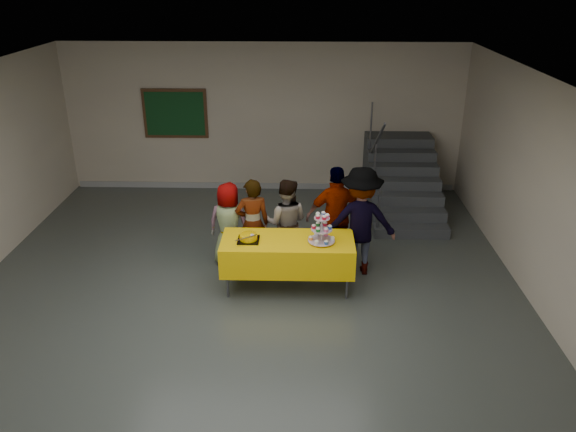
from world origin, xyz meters
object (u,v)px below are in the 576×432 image
cupcake_stand (322,230)px  noticeboard (175,114)px  schoolchild_a (229,224)px  schoolchild_d (337,217)px  schoolchild_b (253,224)px  bake_table (288,253)px  staircase (400,182)px  schoolchild_c (286,223)px  bear_cake (248,237)px  schoolchild_e (360,221)px

cupcake_stand → noticeboard: noticeboard is taller
cupcake_stand → schoolchild_a: 1.63m
cupcake_stand → schoolchild_d: bearing=72.5°
schoolchild_b → bake_table: bearing=118.6°
schoolchild_d → staircase: 2.79m
schoolchild_c → staircase: (2.15, 2.43, -0.22)m
bake_table → noticeboard: size_ratio=1.45×
bear_cake → schoolchild_c: (0.51, 0.76, -0.12)m
bake_table → schoolchild_c: size_ratio=1.34×
schoolchild_b → noticeboard: size_ratio=1.11×
schoolchild_b → staircase: 3.68m
schoolchild_b → schoolchild_e: schoolchild_e is taller
bear_cake → schoolchild_d: (1.28, 0.78, -0.03)m
bake_table → schoolchild_c: schoolchild_c is taller
schoolchild_a → bear_cake: bearing=127.9°
schoolchild_c → schoolchild_e: 1.14m
schoolchild_a → schoolchild_b: (0.38, -0.10, 0.05)m
cupcake_stand → bake_table: bearing=172.4°
bake_table → noticeboard: (-2.38, 4.00, 1.04)m
bake_table → schoolchild_c: bearing=93.5°
bear_cake → schoolchild_a: (-0.37, 0.76, -0.16)m
schoolchild_b → schoolchild_d: schoolchild_d is taller
bake_table → cupcake_stand: (0.47, -0.06, 0.40)m
bake_table → schoolchild_b: (-0.55, 0.62, 0.17)m
schoolchild_c → schoolchild_a: bearing=6.6°
bear_cake → schoolchild_b: bearing=89.9°
staircase → noticeboard: 4.69m
schoolchild_e → staircase: staircase is taller
schoolchild_c → cupcake_stand: bearing=129.4°
schoolchild_d → bake_table: bearing=41.2°
bake_table → schoolchild_a: bearing=142.1°
noticeboard → staircase: bearing=-10.6°
bear_cake → noticeboard: (-1.83, 4.03, 0.77)m
bear_cake → staircase: size_ratio=0.15×
schoolchild_a → schoolchild_e: (1.99, -0.21, 0.17)m
schoolchild_b → bear_cake: bearing=77.2°
cupcake_stand → schoolchild_b: 1.26m
schoolchild_d → schoolchild_a: bearing=-3.6°
bake_table → schoolchild_d: size_ratio=1.17×
cupcake_stand → schoolchild_d: (0.26, 0.81, -0.15)m
staircase → schoolchild_c: bearing=-131.4°
schoolchild_b → staircase: bearing=-149.0°
schoolchild_a → schoolchild_c: size_ratio=0.95×
cupcake_stand → bear_cake: bearing=178.4°
bear_cake → schoolchild_a: schoolchild_a is taller
schoolchild_c → staircase: bearing=-125.3°
schoolchild_d → cupcake_stand: bearing=68.0°
bear_cake → staircase: bearing=50.3°
schoolchild_a → staircase: 3.89m
schoolchild_a → noticeboard: noticeboard is taller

